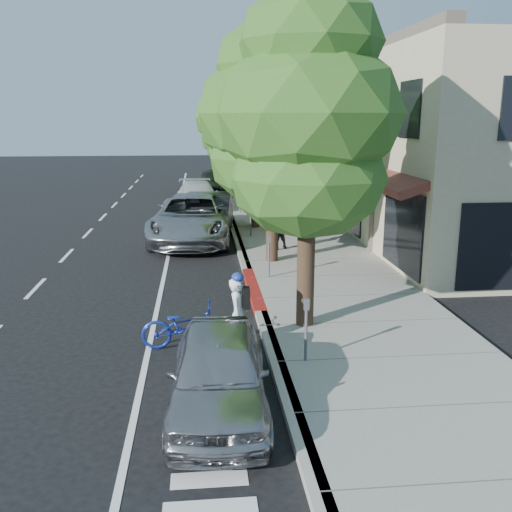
{
  "coord_description": "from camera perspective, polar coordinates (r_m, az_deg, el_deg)",
  "views": [
    {
      "loc": [
        -1.44,
        -14.23,
        4.8
      ],
      "look_at": [
        -0.05,
        -0.22,
        1.35
      ],
      "focal_mm": 40.0,
      "sensor_mm": 36.0,
      "label": 1
    }
  ],
  "objects": [
    {
      "name": "curb",
      "position": [
        22.77,
        -1.92,
        1.79
      ],
      "size": [
        0.3,
        56.0,
        0.15
      ],
      "primitive_type": "cube",
      "color": "#9E998E",
      "rests_on": "ground"
    },
    {
      "name": "street_tree_0",
      "position": [
        12.45,
        5.31,
        13.46
      ],
      "size": [
        4.05,
        4.05,
        7.5
      ],
      "color": "black",
      "rests_on": "ground"
    },
    {
      "name": "white_pickup",
      "position": [
        30.24,
        -5.81,
        5.98
      ],
      "size": [
        2.45,
        5.21,
        1.47
      ],
      "primitive_type": "imported",
      "rotation": [
        0.0,
        0.0,
        0.08
      ],
      "color": "silver",
      "rests_on": "ground"
    },
    {
      "name": "sidewalk",
      "position": [
        23.03,
        3.81,
        1.9
      ],
      "size": [
        4.6,
        56.0,
        0.15
      ],
      "primitive_type": "cube",
      "color": "gray",
      "rests_on": "ground"
    },
    {
      "name": "near_car_a",
      "position": [
        9.65,
        -3.76,
        -11.51
      ],
      "size": [
        1.8,
        4.08,
        1.36
      ],
      "primitive_type": "imported",
      "rotation": [
        0.0,
        0.0,
        -0.05
      ],
      "color": "#9F9EA3",
      "rests_on": "ground"
    },
    {
      "name": "street_tree_4",
      "position": [
        36.31,
        -2.02,
        12.96
      ],
      "size": [
        4.68,
        4.68,
        7.08
      ],
      "color": "black",
      "rests_on": "ground"
    },
    {
      "name": "storefront_building",
      "position": [
        34.09,
        13.5,
        11.22
      ],
      "size": [
        10.0,
        36.0,
        7.0
      ],
      "primitive_type": "cube",
      "color": "beige",
      "rests_on": "ground"
    },
    {
      "name": "ground",
      "position": [
        15.09,
        0.11,
        -4.78
      ],
      "size": [
        120.0,
        120.0,
        0.0
      ],
      "primitive_type": "plane",
      "color": "black",
      "rests_on": "ground"
    },
    {
      "name": "silver_suv",
      "position": [
        22.57,
        -6.37,
        3.76
      ],
      "size": [
        3.56,
        6.77,
        1.82
      ],
      "primitive_type": "imported",
      "rotation": [
        0.0,
        0.0,
        -0.09
      ],
      "color": "#A2A2A6",
      "rests_on": "ground"
    },
    {
      "name": "dark_sedan",
      "position": [
        23.75,
        -4.76,
        4.16
      ],
      "size": [
        2.32,
        5.34,
        1.71
      ],
      "primitive_type": "imported",
      "rotation": [
        0.0,
        0.0,
        -0.1
      ],
      "color": "black",
      "rests_on": "ground"
    },
    {
      "name": "dark_suv_far",
      "position": [
        35.96,
        -4.17,
        7.4
      ],
      "size": [
        2.11,
        4.93,
        1.66
      ],
      "primitive_type": "imported",
      "rotation": [
        0.0,
        0.0,
        0.03
      ],
      "color": "black",
      "rests_on": "ground"
    },
    {
      "name": "street_tree_5",
      "position": [
        42.29,
        -2.56,
        13.58
      ],
      "size": [
        5.29,
        5.29,
        7.76
      ],
      "color": "black",
      "rests_on": "ground"
    },
    {
      "name": "pedestrian",
      "position": [
        20.43,
        2.07,
        2.97
      ],
      "size": [
        0.99,
        0.9,
        1.65
      ],
      "primitive_type": "imported",
      "rotation": [
        0.0,
        0.0,
        3.57
      ],
      "color": "black",
      "rests_on": "sidewalk"
    },
    {
      "name": "cyclist",
      "position": [
        11.95,
        -1.79,
        -5.86
      ],
      "size": [
        0.51,
        0.65,
        1.57
      ],
      "primitive_type": "imported",
      "rotation": [
        0.0,
        0.0,
        1.31
      ],
      "color": "white",
      "rests_on": "ground"
    },
    {
      "name": "bicycle",
      "position": [
        12.24,
        -7.04,
        -6.95
      ],
      "size": [
        1.88,
        0.66,
        0.98
      ],
      "primitive_type": "imported",
      "rotation": [
        0.0,
        0.0,
        1.57
      ],
      "color": "#16299B",
      "rests_on": "ground"
    },
    {
      "name": "street_tree_1",
      "position": [
        18.38,
        1.7,
        13.69
      ],
      "size": [
        4.89,
        4.89,
        7.78
      ],
      "color": "black",
      "rests_on": "ground"
    },
    {
      "name": "street_tree_3",
      "position": [
        30.32,
        -1.27,
        13.24
      ],
      "size": [
        4.27,
        4.27,
        7.26
      ],
      "color": "black",
      "rests_on": "ground"
    },
    {
      "name": "curb_red_segment",
      "position": [
        16.01,
        -0.25,
        -3.4
      ],
      "size": [
        0.32,
        4.0,
        0.15
      ],
      "primitive_type": "cube",
      "color": "maroon",
      "rests_on": "ground"
    },
    {
      "name": "street_tree_2",
      "position": [
        24.34,
        -0.15,
        13.13
      ],
      "size": [
        4.71,
        4.71,
        7.4
      ],
      "color": "black",
      "rests_on": "ground"
    }
  ]
}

